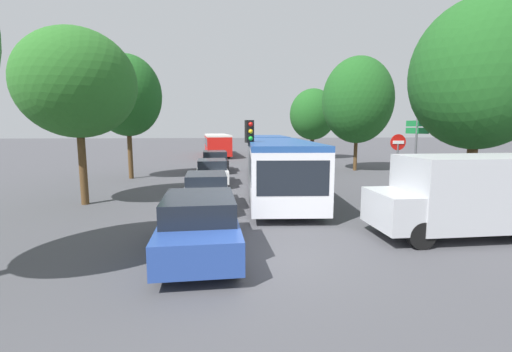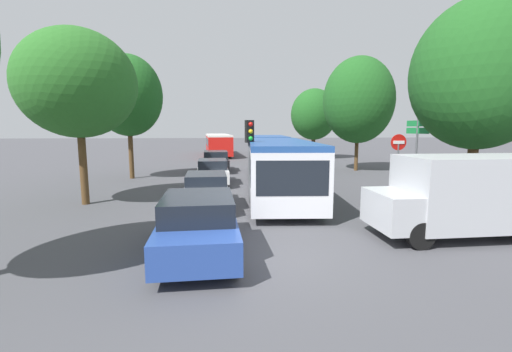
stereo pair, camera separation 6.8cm
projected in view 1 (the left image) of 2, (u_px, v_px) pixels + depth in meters
ground_plane at (269, 255)px, 8.36m from camera, size 200.00×200.00×0.00m
articulated_bus at (272, 158)px, 18.88m from camera, size 3.65×17.20×2.54m
city_bus_rear at (217, 143)px, 38.83m from camera, size 3.28×11.18×2.37m
queued_car_blue at (200, 224)px, 8.36m from camera, size 1.99×4.33×1.48m
queued_car_silver at (206, 190)px, 13.33m from camera, size 1.82×3.96×1.35m
queued_car_white at (212, 172)px, 18.96m from camera, size 1.84×4.00×1.37m
queued_car_black at (215, 161)px, 24.57m from camera, size 1.95×4.26×1.45m
white_van at (467, 194)px, 9.69m from camera, size 5.05×2.11×2.31m
traffic_light at (250, 143)px, 13.82m from camera, size 0.38×0.39×3.40m
no_entry_sign at (397, 156)px, 15.00m from camera, size 0.70×0.08×2.82m
direction_sign_post at (416, 139)px, 16.17m from camera, size 0.37×1.38×3.60m
tree_left_mid at (77, 84)px, 13.29m from camera, size 4.48×4.48×6.90m
tree_left_far at (128, 98)px, 20.38m from camera, size 4.03×4.03×7.43m
tree_right_near at (479, 75)px, 13.11m from camera, size 5.06×5.06×7.98m
tree_right_mid at (358, 100)px, 24.40m from camera, size 4.99×4.99×8.11m
tree_right_far at (313, 116)px, 34.40m from camera, size 4.62×4.62×6.99m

